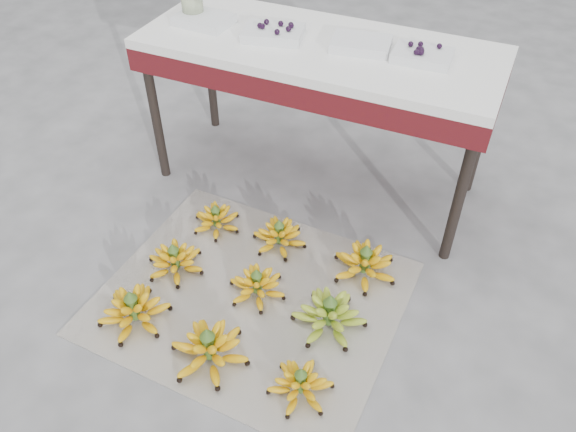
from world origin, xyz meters
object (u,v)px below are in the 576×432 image
at_px(vendor_table, 319,61).
at_px(tray_far_left, 204,20).
at_px(bunch_mid_right, 329,315).
at_px(bunch_back_left, 216,219).
at_px(bunch_front_left, 134,310).
at_px(glass_jar, 193,6).
at_px(bunch_front_right, 301,384).
at_px(newspaper_mat, 251,297).
at_px(tray_right, 361,44).
at_px(bunch_mid_center, 257,285).
at_px(bunch_front_center, 209,349).
at_px(bunch_mid_left, 175,261).
at_px(bunch_back_center, 279,236).
at_px(tray_left, 274,33).
at_px(bunch_back_right, 365,264).
at_px(tray_far_right, 422,55).

distance_m(vendor_table, tray_far_left, 0.59).
distance_m(bunch_mid_right, bunch_back_left, 0.79).
height_order(bunch_front_left, tray_far_left, tray_far_left).
bearing_deg(glass_jar, bunch_front_right, -47.78).
relative_size(bunch_front_left, glass_jar, 2.82).
bearing_deg(glass_jar, newspaper_mat, -50.55).
xyz_separation_m(bunch_front_right, tray_right, (-0.25, 1.23, 0.76)).
relative_size(bunch_back_left, tray_right, 0.98).
relative_size(bunch_mid_center, glass_jar, 2.12).
distance_m(bunch_front_left, bunch_front_center, 0.38).
height_order(bunch_mid_left, vendor_table, vendor_table).
xyz_separation_m(bunch_back_center, tray_left, (-0.25, 0.49, 0.76)).
bearing_deg(tray_left, bunch_back_left, -99.59).
xyz_separation_m(newspaper_mat, glass_jar, (-0.71, 0.87, 0.86)).
height_order(bunch_front_right, bunch_mid_right, bunch_mid_right).
distance_m(bunch_back_right, tray_far_right, 0.94).
relative_size(bunch_back_center, tray_right, 0.90).
distance_m(bunch_back_right, glass_jar, 1.47).
bearing_deg(bunch_front_left, tray_left, 66.83).
bearing_deg(bunch_back_right, bunch_mid_center, -124.98).
bearing_deg(glass_jar, tray_far_right, 1.60).
bearing_deg(tray_far_left, bunch_mid_left, -73.14).
relative_size(bunch_front_left, bunch_mid_right, 1.01).
bearing_deg(bunch_mid_center, bunch_front_right, -38.95).
bearing_deg(bunch_front_center, bunch_back_left, 118.41).
bearing_deg(tray_right, bunch_back_right, -64.00).
bearing_deg(newspaper_mat, glass_jar, 129.45).
xyz_separation_m(bunch_front_left, bunch_mid_right, (0.75, 0.31, 0.00)).
relative_size(newspaper_mat, bunch_mid_center, 4.52).
bearing_deg(tray_far_left, bunch_back_left, -61.00).
height_order(bunch_front_left, bunch_mid_center, bunch_front_left).
height_order(bunch_mid_right, vendor_table, vendor_table).
distance_m(bunch_mid_right, bunch_back_center, 0.52).
height_order(bunch_mid_center, bunch_mid_right, bunch_mid_right).
bearing_deg(bunch_front_center, bunch_mid_center, 87.91).
bearing_deg(tray_left, vendor_table, 9.70).
height_order(bunch_back_left, tray_left, tray_left).
relative_size(tray_far_left, glass_jar, 2.07).
height_order(bunch_front_left, vendor_table, vendor_table).
bearing_deg(bunch_front_right, tray_far_right, 77.52).
bearing_deg(tray_far_left, bunch_front_center, -61.81).
bearing_deg(glass_jar, bunch_front_left, -74.38).
relative_size(bunch_mid_center, vendor_table, 0.17).
xyz_separation_m(bunch_mid_center, tray_far_right, (0.39, 0.87, 0.76)).
xyz_separation_m(newspaper_mat, bunch_mid_left, (-0.39, 0.01, 0.06)).
relative_size(vendor_table, tray_right, 5.84).
bearing_deg(bunch_back_center, bunch_back_left, -177.05).
relative_size(bunch_front_center, bunch_back_right, 0.86).
height_order(newspaper_mat, bunch_back_right, bunch_back_right).
bearing_deg(bunch_front_center, bunch_mid_right, 44.16).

